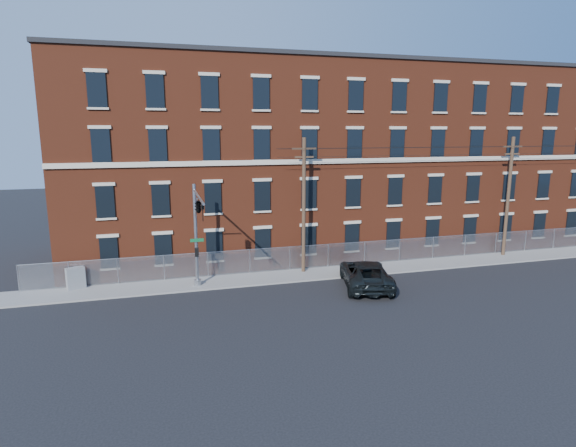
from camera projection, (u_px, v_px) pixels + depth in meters
The scene contains 10 objects.
ground at pixel (300, 300), 29.63m from camera, with size 140.00×140.00×0.00m, color black.
sidewalk at pixel (424, 264), 37.52m from camera, with size 65.00×3.00×0.12m, color gray.
mill_building at pixel (378, 157), 44.40m from camera, with size 55.30×14.32×16.30m.
chain_link_fence at pixel (416, 248), 38.55m from camera, with size 59.06×0.06×1.85m.
traffic_signal_mast at pixel (198, 216), 29.07m from camera, with size 0.90×6.75×7.00m.
utility_pole_near at pixel (304, 203), 34.42m from camera, with size 1.80×0.28×10.00m.
utility_pole_mid at pixel (508, 195), 39.18m from camera, with size 1.80×0.28×10.00m.
overhead_wires at pixel (513, 149), 38.45m from camera, with size 40.00×0.62×0.62m.
pickup_truck at pixel (366, 274), 32.16m from camera, with size 3.00×6.52×1.81m, color black.
utility_cabinet at pixel (76, 278), 31.45m from camera, with size 1.16×0.58×1.45m, color slate.
Camera 1 is at (-8.29, -26.89, 10.51)m, focal length 29.16 mm.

